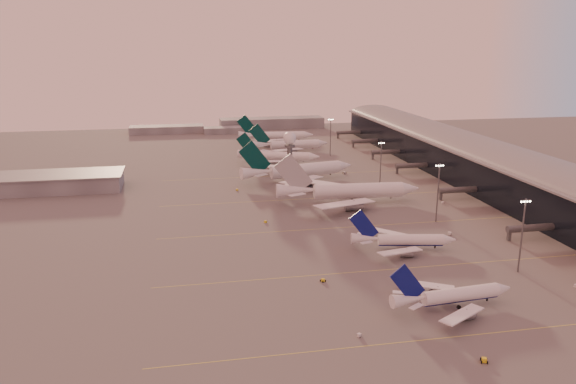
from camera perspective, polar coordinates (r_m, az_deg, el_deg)
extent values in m
plane|color=#535151|center=(177.08, 6.12, -9.47)|extent=(700.00, 700.00, 0.00)
cube|color=#D5D04B|center=(160.08, 20.54, -13.20)|extent=(180.00, 0.25, 0.02)
cube|color=#D5D04B|center=(195.82, 13.76, -7.37)|extent=(180.00, 0.25, 0.02)
cube|color=#D5D04B|center=(234.76, 9.25, -3.34)|extent=(180.00, 0.25, 0.02)
cube|color=#D5D04B|center=(275.55, 6.08, -0.47)|extent=(180.00, 0.25, 0.02)
cube|color=#D5D04B|center=(322.20, 3.52, 1.86)|extent=(180.00, 0.25, 0.02)
cube|color=black|center=(313.38, 19.38, 2.34)|extent=(36.00, 360.00, 18.00)
cylinder|color=slate|center=(311.67, 19.52, 3.95)|extent=(10.08, 360.00, 10.08)
cube|color=slate|center=(311.63, 19.52, 3.99)|extent=(40.00, 362.00, 0.80)
cylinder|color=#53555A|center=(234.10, 23.68, -3.35)|extent=(22.00, 2.80, 2.80)
cube|color=#53555A|center=(229.37, 21.55, -4.10)|extent=(1.20, 1.20, 4.40)
cylinder|color=#53555A|center=(281.52, 17.13, 0.22)|extent=(22.00, 2.80, 2.80)
cube|color=#53555A|center=(277.61, 15.26, -0.34)|extent=(1.20, 1.20, 4.40)
cylinder|color=#53555A|center=(330.53, 12.65, 2.65)|extent=(22.00, 2.80, 2.80)
cube|color=#53555A|center=(327.20, 11.02, 2.20)|extent=(1.20, 1.20, 4.40)
cylinder|color=#53555A|center=(368.59, 10.09, 4.04)|extent=(22.00, 2.80, 2.80)
cube|color=#53555A|center=(365.61, 8.60, 3.65)|extent=(1.20, 1.20, 4.40)
cylinder|color=#53555A|center=(407.43, 8.00, 5.16)|extent=(22.00, 2.80, 2.80)
cube|color=#53555A|center=(404.74, 6.64, 4.81)|extent=(1.20, 1.20, 4.40)
cylinder|color=#53555A|center=(444.96, 6.34, 6.04)|extent=(22.00, 2.80, 2.80)
cube|color=#53555A|center=(442.49, 5.09, 5.72)|extent=(1.20, 1.20, 4.40)
cube|color=slate|center=(310.17, -23.90, 0.82)|extent=(80.00, 25.00, 8.00)
cube|color=slate|center=(309.26, -23.99, 1.57)|extent=(82.00, 27.00, 0.60)
cylinder|color=#53555A|center=(285.82, 0.17, 2.45)|extent=(2.60, 2.60, 22.00)
cylinder|color=#53555A|center=(283.55, 0.17, 4.72)|extent=(5.20, 5.20, 1.20)
sphere|color=white|center=(282.88, 0.18, 5.50)|extent=(6.40, 6.40, 6.40)
cylinder|color=#53555A|center=(282.29, 0.18, 6.24)|extent=(0.16, 0.16, 2.00)
cylinder|color=#53555A|center=(196.67, 22.66, -4.15)|extent=(0.56, 0.56, 25.00)
cube|color=#53555A|center=(193.32, 23.02, -0.78)|extent=(3.60, 0.25, 0.25)
sphere|color=#FFEABF|center=(192.59, 22.63, -0.92)|extent=(0.56, 0.56, 0.56)
sphere|color=#FFEABF|center=(193.14, 22.88, -0.91)|extent=(0.56, 0.56, 0.56)
sphere|color=#FFEABF|center=(193.69, 23.13, -0.89)|extent=(0.56, 0.56, 0.56)
sphere|color=#FFEABF|center=(194.25, 23.37, -0.87)|extent=(0.56, 0.56, 0.56)
cylinder|color=#53555A|center=(240.82, 14.98, -0.10)|extent=(0.56, 0.56, 25.00)
cube|color=#53555A|center=(238.08, 15.17, 2.69)|extent=(3.60, 0.25, 0.25)
sphere|color=#FFEABF|center=(237.52, 14.84, 2.59)|extent=(0.56, 0.56, 0.56)
sphere|color=#FFEABF|center=(237.95, 15.06, 2.60)|extent=(0.56, 0.56, 0.56)
sphere|color=#FFEABF|center=(238.38, 15.27, 2.60)|extent=(0.56, 0.56, 0.56)
sphere|color=#FFEABF|center=(238.82, 15.49, 2.61)|extent=(0.56, 0.56, 0.56)
cylinder|color=#53555A|center=(288.06, 9.39, 2.65)|extent=(0.56, 0.56, 25.00)
cube|color=#53555A|center=(285.78, 9.49, 5.00)|extent=(3.60, 0.25, 0.25)
sphere|color=#FFEABF|center=(285.33, 9.20, 4.92)|extent=(0.56, 0.56, 0.56)
sphere|color=#FFEABF|center=(285.67, 9.39, 4.92)|extent=(0.56, 0.56, 0.56)
sphere|color=#FFEABF|center=(286.02, 9.58, 4.93)|extent=(0.56, 0.56, 0.56)
sphere|color=#FFEABF|center=(286.36, 9.77, 4.93)|extent=(0.56, 0.56, 0.56)
cylinder|color=#53555A|center=(371.72, 4.34, 5.57)|extent=(0.56, 0.56, 25.00)
cube|color=#53555A|center=(369.95, 4.37, 7.41)|extent=(3.60, 0.25, 0.25)
sphere|color=#FFEABF|center=(369.61, 4.15, 7.34)|extent=(0.56, 0.56, 0.56)
sphere|color=#FFEABF|center=(369.87, 4.30, 7.34)|extent=(0.56, 0.56, 0.56)
sphere|color=#FFEABF|center=(370.13, 4.45, 7.35)|extent=(0.56, 0.56, 0.56)
sphere|color=#FFEABF|center=(370.40, 4.60, 7.35)|extent=(0.56, 0.56, 0.56)
cube|color=slate|center=(479.10, -12.21, 6.25)|extent=(60.00, 18.00, 6.00)
cube|color=slate|center=(494.92, -1.66, 7.03)|extent=(90.00, 20.00, 9.00)
cube|color=slate|center=(470.73, -6.10, 6.29)|extent=(40.00, 15.00, 5.00)
cylinder|color=white|center=(169.44, 17.14, -10.06)|extent=(23.63, 5.95, 3.98)
cylinder|color=navy|center=(169.81, 17.12, -10.34)|extent=(23.07, 4.80, 2.87)
cone|color=white|center=(177.01, 21.00, -9.30)|extent=(4.85, 4.35, 3.98)
cone|color=white|center=(161.33, 12.09, -10.82)|extent=(10.11, 4.80, 3.98)
cube|color=white|center=(159.50, 17.26, -11.98)|extent=(16.33, 12.47, 1.25)
cylinder|color=gray|center=(163.46, 17.63, -12.04)|extent=(4.73, 2.96, 2.59)
cube|color=gray|center=(162.97, 17.66, -11.69)|extent=(0.34, 0.29, 1.59)
cube|color=white|center=(174.45, 13.77, -9.31)|extent=(17.09, 10.25, 1.25)
cylinder|color=gray|center=(174.74, 14.94, -10.01)|extent=(4.73, 2.96, 2.59)
cube|color=gray|center=(174.28, 14.96, -9.67)|extent=(0.34, 0.29, 1.59)
cube|color=navy|center=(159.06, 12.03, -9.25)|extent=(10.92, 1.29, 11.86)
cube|color=white|center=(157.75, 12.88, -11.45)|extent=(4.75, 3.78, 0.26)
cube|color=white|center=(164.90, 11.37, -10.15)|extent=(4.83, 3.21, 0.26)
cylinder|color=black|center=(175.28, 19.56, -10.39)|extent=(0.52, 0.52, 1.05)
cylinder|color=black|center=(171.34, 16.11, -10.67)|extent=(1.19, 0.62, 1.15)
cylinder|color=black|center=(167.88, 16.94, -11.30)|extent=(1.19, 0.62, 1.15)
cylinder|color=white|center=(208.82, 12.36, -4.90)|extent=(23.85, 8.41, 4.00)
cylinder|color=navy|center=(209.13, 12.34, -5.13)|extent=(23.17, 7.22, 2.88)
cone|color=white|center=(212.24, 16.07, -4.82)|extent=(5.23, 4.80, 4.00)
cone|color=white|center=(205.77, 7.80, -4.84)|extent=(10.44, 5.81, 4.00)
cube|color=white|center=(198.86, 11.30, -6.08)|extent=(17.42, 8.75, 1.26)
cylinder|color=gray|center=(202.21, 11.95, -6.31)|extent=(4.96, 3.42, 2.60)
cube|color=gray|center=(201.81, 11.96, -6.01)|extent=(0.36, 0.32, 1.60)
cube|color=white|center=(217.03, 10.32, -4.22)|extent=(15.71, 13.76, 1.26)
cylinder|color=gray|center=(216.01, 11.15, -4.87)|extent=(4.96, 3.42, 2.60)
cube|color=gray|center=(215.63, 11.17, -4.59)|extent=(0.36, 0.32, 1.60)
cube|color=navy|center=(204.08, 7.71, -3.53)|extent=(10.86, 2.45, 11.93)
cube|color=white|center=(201.50, 7.98, -5.25)|extent=(4.84, 2.83, 0.26)
cube|color=white|center=(209.99, 7.65, -4.39)|extent=(4.66, 4.10, 0.26)
cylinder|color=black|center=(211.82, 14.69, -5.55)|extent=(0.53, 0.53, 1.05)
cylinder|color=black|center=(211.47, 11.68, -5.38)|extent=(1.24, 0.74, 1.16)
cylinder|color=black|center=(207.22, 11.93, -5.83)|extent=(1.24, 0.74, 1.16)
cylinder|color=white|center=(265.19, 7.14, -0.10)|extent=(42.31, 9.59, 6.55)
cylinder|color=white|center=(265.58, 7.13, -0.41)|extent=(41.34, 7.70, 4.72)
cone|color=white|center=(272.18, 12.27, 0.06)|extent=(8.57, 7.13, 6.55)
cone|color=white|center=(259.59, 0.75, -0.13)|extent=(18.02, 7.82, 6.55)
cube|color=white|center=(246.88, 5.78, -1.48)|extent=(30.36, 18.54, 1.95)
cylinder|color=gray|center=(252.60, 6.69, -1.75)|extent=(8.41, 4.84, 4.26)
cube|color=gray|center=(252.17, 6.70, -1.42)|extent=(0.34, 0.29, 2.62)
cube|color=white|center=(279.79, 4.26, 0.53)|extent=(29.20, 21.94, 1.95)
cylinder|color=gray|center=(277.57, 5.44, -0.18)|extent=(8.41, 4.84, 4.26)
cube|color=gray|center=(277.18, 5.44, 0.12)|extent=(0.34, 0.29, 2.62)
cube|color=#A3A6AB|center=(257.56, 0.56, 1.53)|extent=(18.15, 1.69, 19.45)
cube|color=white|center=(251.74, 0.91, -0.57)|extent=(8.67, 5.84, 0.26)
cube|color=white|center=(267.28, 0.45, 0.35)|extent=(8.55, 6.71, 0.26)
cylinder|color=black|center=(270.44, 10.40, -0.82)|extent=(0.53, 0.53, 1.06)
cylinder|color=black|center=(267.65, 6.30, -0.81)|extent=(1.20, 0.61, 1.16)
cylinder|color=black|center=(263.30, 6.52, -1.09)|extent=(1.20, 0.61, 1.16)
cylinder|color=white|center=(306.85, 1.79, 2.09)|extent=(40.58, 14.63, 6.47)
cylinder|color=white|center=(307.18, 1.79, 1.82)|extent=(39.42, 12.69, 4.66)
cone|color=white|center=(317.35, 5.73, 2.45)|extent=(8.93, 7.94, 6.47)
cone|color=white|center=(296.23, -3.22, 1.76)|extent=(17.79, 9.81, 6.47)
cube|color=white|center=(288.20, 1.40, 1.01)|extent=(26.66, 23.87, 1.91)
cylinder|color=gray|center=(294.34, 1.95, 0.77)|extent=(8.47, 5.72, 4.20)
cube|color=gray|center=(293.97, 1.95, 1.06)|extent=(0.39, 0.34, 2.59)
cube|color=white|center=(318.43, -1.09, 2.36)|extent=(29.85, 14.54, 1.91)
cylinder|color=gray|center=(317.24, 0.00, 1.82)|extent=(8.47, 5.72, 4.20)
cube|color=gray|center=(316.90, 0.00, 2.09)|extent=(0.39, 0.34, 2.59)
cube|color=#02302E|center=(294.28, -3.40, 3.21)|extent=(17.49, 4.07, 19.14)
cube|color=white|center=(288.99, -2.75, 1.46)|extent=(7.91, 7.07, 0.28)
cube|color=white|center=(303.24, -3.77, 2.09)|extent=(8.24, 4.71, 0.28)
cylinder|color=black|center=(314.27, 4.32, 1.61)|extent=(0.56, 0.56, 1.12)
cylinder|color=black|center=(308.64, 1.05, 1.41)|extent=(1.32, 0.80, 1.23)
cylinder|color=black|center=(304.29, 1.43, 1.21)|extent=(1.32, 0.80, 1.23)
cylinder|color=white|center=(349.21, -0.40, 3.52)|extent=(31.76, 14.83, 5.12)
cylinder|color=white|center=(349.44, -0.40, 3.34)|extent=(30.71, 13.27, 3.69)
cone|color=white|center=(347.20, 2.71, 3.44)|extent=(7.44, 6.79, 5.12)
cone|color=white|center=(352.79, -4.03, 3.71)|extent=(14.25, 9.04, 5.12)
cube|color=white|center=(337.61, -2.02, 2.96)|extent=(23.63, 9.16, 1.52)
cylinder|color=gray|center=(340.50, -1.29, 2.70)|extent=(6.88, 5.09, 3.33)
cube|color=gray|center=(340.24, -1.29, 2.90)|extent=(0.32, 0.29, 2.05)
cube|color=white|center=(363.45, -1.34, 3.83)|extent=(19.80, 20.36, 1.52)
cylinder|color=gray|center=(360.24, -0.80, 3.39)|extent=(6.88, 5.09, 3.33)
cube|color=gray|center=(360.00, -0.80, 3.58)|extent=(0.32, 0.29, 2.05)
cube|color=#02302E|center=(351.78, -4.16, 4.69)|extent=(13.48, 4.71, 15.16)
cube|color=white|center=(346.90, -4.27, 3.53)|extent=(6.40, 3.11, 0.22)
cube|color=white|center=(358.72, -3.88, 3.92)|extent=(6.01, 5.94, 0.22)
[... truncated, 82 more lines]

